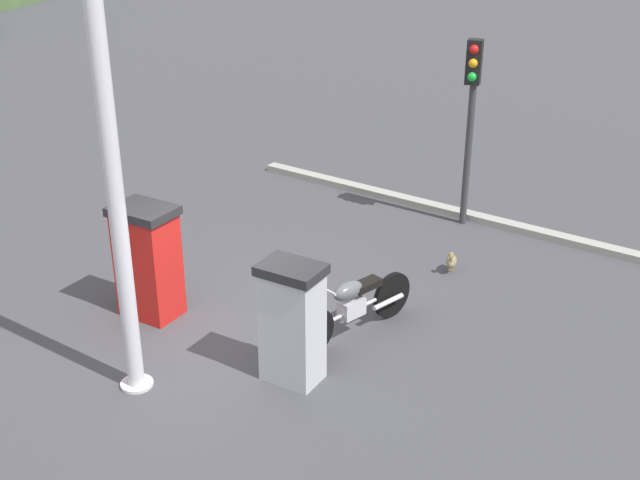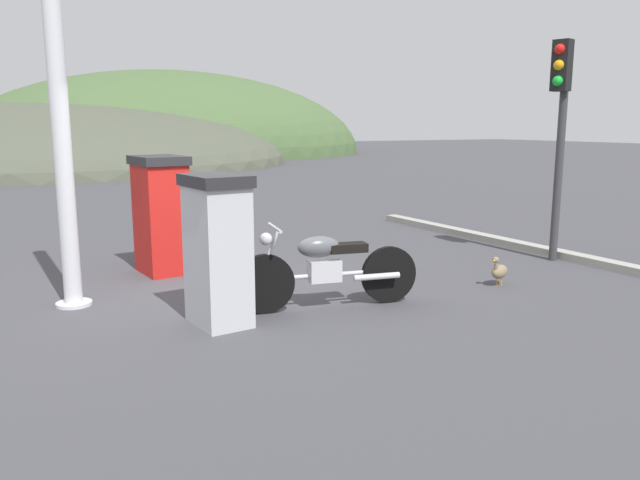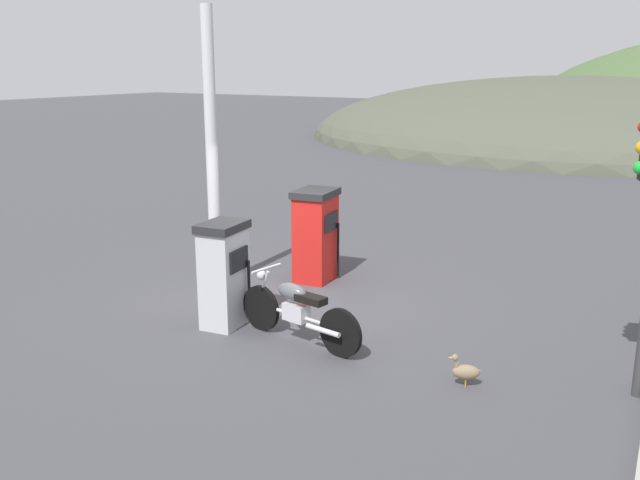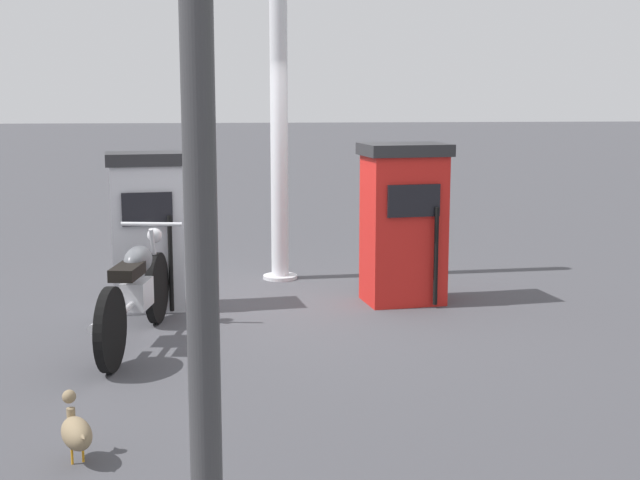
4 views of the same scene
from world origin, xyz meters
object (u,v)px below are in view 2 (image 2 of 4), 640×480
motorcycle_near_pump (326,268)px  roadside_traffic_light (560,111)px  fuel_pump_near (218,249)px  canopy_support_pole (59,105)px  fuel_pump_far (161,214)px  wandering_duck (499,271)px

motorcycle_near_pump → roadside_traffic_light: bearing=8.8°
fuel_pump_near → canopy_support_pole: size_ratio=0.33×
motorcycle_near_pump → fuel_pump_far: bearing=115.9°
fuel_pump_near → motorcycle_near_pump: fuel_pump_near is taller
motorcycle_near_pump → wandering_duck: size_ratio=5.27×
fuel_pump_far → motorcycle_near_pump: size_ratio=0.77×
canopy_support_pole → roadside_traffic_light: bearing=-6.3°
fuel_pump_far → canopy_support_pole: (-1.30, -1.18, 1.43)m
fuel_pump_far → canopy_support_pole: size_ratio=0.35×
motorcycle_near_pump → wandering_duck: motorcycle_near_pump is taller
fuel_pump_near → fuel_pump_far: (-0.00, 2.58, 0.04)m
fuel_pump_near → fuel_pump_far: bearing=90.0°
fuel_pump_far → wandering_duck: bearing=-36.0°
fuel_pump_near → roadside_traffic_light: roadside_traffic_light is taller
fuel_pump_far → roadside_traffic_light: 5.94m
motorcycle_near_pump → roadside_traffic_light: 4.59m
fuel_pump_near → fuel_pump_far: 2.58m
fuel_pump_near → roadside_traffic_light: bearing=6.8°
motorcycle_near_pump → roadside_traffic_light: roadside_traffic_light is taller
motorcycle_near_pump → wandering_duck: 2.47m
fuel_pump_near → wandering_duck: bearing=-1.8°
motorcycle_near_pump → fuel_pump_near: bearing=-179.9°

